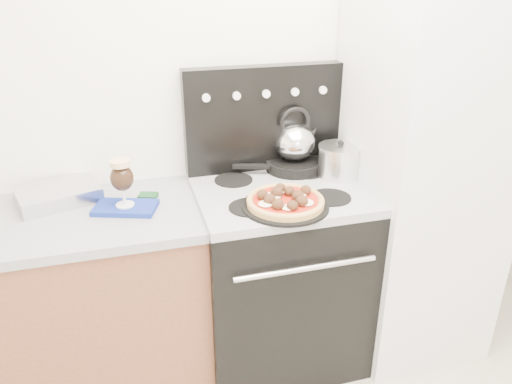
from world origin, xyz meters
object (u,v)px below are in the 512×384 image
object	(u,v)px
base_cabinet	(38,315)
stock_pot	(339,162)
oven_mitt	(125,208)
beer_glass	(122,183)
tea_kettle	(295,139)
fridge	(421,169)
pizza_pan	(285,206)
skillet	(294,165)
stove_body	(278,278)
pizza	(285,200)

from	to	relation	value
base_cabinet	stock_pot	size ratio (longest dim) A/B	7.39
oven_mitt	beer_glass	world-z (taller)	beer_glass
oven_mitt	beer_glass	bearing A→B (deg)	0.00
tea_kettle	stock_pot	bearing A→B (deg)	-33.42
fridge	pizza_pan	xyz separation A→B (m)	(-0.74, -0.16, -0.02)
fridge	stock_pot	distance (m)	0.40
beer_glass	skillet	world-z (taller)	beer_glass
stove_body	tea_kettle	bearing A→B (deg)	55.81
pizza	stock_pot	bearing A→B (deg)	35.31
beer_glass	skillet	bearing A→B (deg)	13.26
base_cabinet	stock_pot	world-z (taller)	stock_pot
stove_body	tea_kettle	xyz separation A→B (m)	(0.14, 0.20, 0.64)
pizza_pan	base_cabinet	bearing A→B (deg)	169.04
stove_body	oven_mitt	size ratio (longest dim) A/B	3.44
fridge	oven_mitt	bearing A→B (deg)	178.53
skillet	stock_pot	world-z (taller)	stock_pot
pizza_pan	skillet	xyz separation A→B (m)	(0.17, 0.38, 0.02)
stove_body	beer_glass	world-z (taller)	beer_glass
pizza_pan	skillet	world-z (taller)	skillet
oven_mitt	pizza_pan	bearing A→B (deg)	-16.64
pizza_pan	pizza	xyz separation A→B (m)	(0.00, 0.00, 0.03)
skillet	beer_glass	bearing A→B (deg)	-166.74
base_cabinet	beer_glass	world-z (taller)	beer_glass
tea_kettle	pizza	bearing A→B (deg)	-110.39
beer_glass	pizza	size ratio (longest dim) A/B	0.64
base_cabinet	beer_glass	xyz separation A→B (m)	(0.43, -0.01, 0.60)
tea_kettle	stock_pot	world-z (taller)	tea_kettle
oven_mitt	skillet	bearing A→B (deg)	13.26
beer_glass	tea_kettle	world-z (taller)	tea_kettle
stove_body	tea_kettle	world-z (taller)	tea_kettle
fridge	pizza	world-z (taller)	fridge
beer_glass	skillet	size ratio (longest dim) A/B	0.75
base_cabinet	skillet	distance (m)	1.36
oven_mitt	pizza	size ratio (longest dim) A/B	0.80
fridge	base_cabinet	bearing A→B (deg)	178.41
stock_pot	pizza_pan	bearing A→B (deg)	-144.69
pizza_pan	pizza	distance (m)	0.03
pizza_pan	beer_glass	bearing A→B (deg)	163.36
base_cabinet	pizza	bearing A→B (deg)	-10.96
base_cabinet	fridge	xyz separation A→B (m)	(1.80, -0.05, 0.52)
skillet	stove_body	bearing A→B (deg)	-124.19
pizza	skillet	world-z (taller)	pizza
stove_body	skillet	distance (m)	0.56
pizza	stock_pot	world-z (taller)	stock_pot
oven_mitt	stock_pot	size ratio (longest dim) A/B	1.30
beer_glass	stock_pot	xyz separation A→B (m)	(0.99, 0.06, -0.03)
fridge	tea_kettle	bearing A→B (deg)	157.92
base_cabinet	stove_body	bearing A→B (deg)	-1.30
oven_mitt	tea_kettle	world-z (taller)	tea_kettle
stove_body	beer_glass	bearing A→B (deg)	179.13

